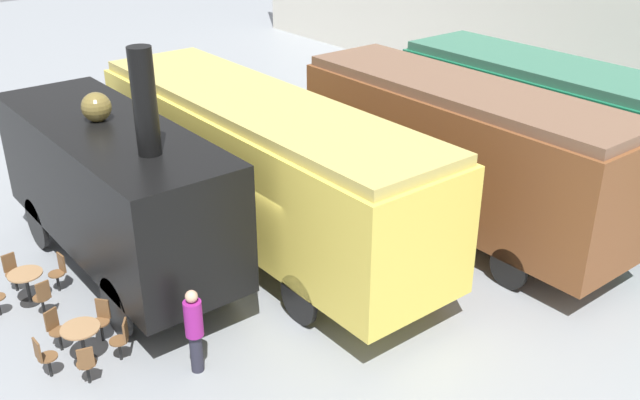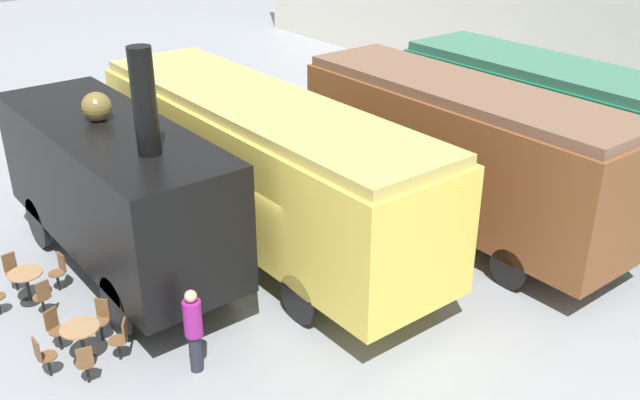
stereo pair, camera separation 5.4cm
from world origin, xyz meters
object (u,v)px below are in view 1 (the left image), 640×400
at_px(visitor_person, 194,328).
at_px(cafe_table_near, 82,337).
at_px(cafe_chair_0, 122,337).
at_px(passenger_coach_wooden, 459,148).
at_px(cafe_table_mid, 26,281).
at_px(passenger_coach_vintage, 261,161).
at_px(steam_locomotive, 114,183).
at_px(streamlined_locomotive, 584,131).

bearing_deg(visitor_person, cafe_table_near, -135.22).
distance_m(cafe_table_near, cafe_chair_0, 0.74).
distance_m(passenger_coach_wooden, cafe_chair_0, 9.15).
height_order(cafe_table_mid, cafe_chair_0, cafe_chair_0).
xyz_separation_m(passenger_coach_vintage, visitor_person, (3.30, -3.76, -1.24)).
bearing_deg(visitor_person, cafe_table_mid, -158.12).
bearing_deg(steam_locomotive, cafe_chair_0, -24.76).
bearing_deg(cafe_table_near, cafe_chair_0, 56.00).
bearing_deg(steam_locomotive, cafe_table_mid, -89.25).
bearing_deg(steam_locomotive, visitor_person, -6.69).
xyz_separation_m(cafe_table_mid, visitor_person, (4.23, 1.70, 0.41)).
xyz_separation_m(passenger_coach_wooden, steam_locomotive, (-3.34, -7.56, -0.01)).
xyz_separation_m(cafe_table_near, cafe_chair_0, (0.41, 0.61, -0.06)).
distance_m(streamlined_locomotive, cafe_chair_0, 12.56).
height_order(cafe_table_near, cafe_chair_0, cafe_chair_0).
height_order(streamlined_locomotive, passenger_coach_vintage, streamlined_locomotive).
relative_size(streamlined_locomotive, cafe_chair_0, 12.96).
distance_m(passenger_coach_wooden, steam_locomotive, 8.26).
xyz_separation_m(cafe_table_mid, cafe_chair_0, (3.08, 0.76, -0.03)).
distance_m(passenger_coach_vintage, cafe_table_near, 5.82).
xyz_separation_m(streamlined_locomotive, steam_locomotive, (-4.62, -10.92, -0.06)).
height_order(cafe_chair_0, visitor_person, visitor_person).
height_order(steam_locomotive, cafe_table_mid, steam_locomotive).
bearing_deg(streamlined_locomotive, steam_locomotive, -112.94).
xyz_separation_m(passenger_coach_vintage, cafe_table_near, (1.74, -5.31, -1.62)).
xyz_separation_m(steam_locomotive, cafe_table_mid, (0.03, -2.20, -1.65)).
bearing_deg(passenger_coach_vintage, steam_locomotive, -106.38).
height_order(passenger_coach_vintage, cafe_table_near, passenger_coach_vintage).
relative_size(cafe_table_near, visitor_person, 0.44).
bearing_deg(visitor_person, passenger_coach_vintage, 131.24).
distance_m(cafe_table_mid, visitor_person, 4.58).
xyz_separation_m(passenger_coach_vintage, cafe_table_mid, (-0.93, -5.46, -1.66)).
bearing_deg(cafe_table_mid, passenger_coach_vintage, 80.33).
bearing_deg(cafe_chair_0, steam_locomotive, -80.77).
distance_m(passenger_coach_vintage, cafe_chair_0, 5.43).
height_order(steam_locomotive, cafe_table_near, steam_locomotive).
xyz_separation_m(passenger_coach_vintage, cafe_chair_0, (2.15, -4.70, -1.69)).
height_order(streamlined_locomotive, steam_locomotive, steam_locomotive).
xyz_separation_m(streamlined_locomotive, visitor_person, (-0.36, -11.42, -1.30)).
relative_size(steam_locomotive, visitor_person, 4.38).
bearing_deg(cafe_table_near, streamlined_locomotive, 81.56).
relative_size(cafe_chair_0, visitor_person, 0.50).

